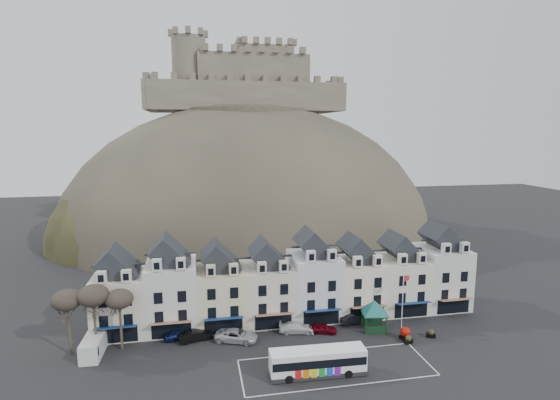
# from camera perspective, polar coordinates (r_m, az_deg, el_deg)

# --- Properties ---
(ground) EXTENTS (300.00, 300.00, 0.00)m
(ground) POSITION_cam_1_polar(r_m,az_deg,el_deg) (53.01, 5.52, -21.82)
(ground) COLOR black
(ground) RESTS_ON ground
(coach_bay_markings) EXTENTS (22.00, 7.50, 0.01)m
(coach_bay_markings) POSITION_cam_1_polar(r_m,az_deg,el_deg) (54.57, 7.28, -20.88)
(coach_bay_markings) COLOR silver
(coach_bay_markings) RESTS_ON ground
(townhouse_terrace) EXTENTS (54.40, 9.35, 11.80)m
(townhouse_terrace) POSITION_cam_1_polar(r_m,az_deg,el_deg) (64.78, 1.64, -10.64)
(townhouse_terrace) COLOR silver
(townhouse_terrace) RESTS_ON ground
(castle_hill) EXTENTS (100.00, 76.00, 68.00)m
(castle_hill) POSITION_cam_1_polar(r_m,az_deg,el_deg) (116.57, -3.57, -4.31)
(castle_hill) COLOR #3A362D
(castle_hill) RESTS_ON ground
(castle) EXTENTS (50.20, 22.20, 22.00)m
(castle) POSITION_cam_1_polar(r_m,az_deg,el_deg) (120.89, -4.57, 15.29)
(castle) COLOR brown
(castle) RESTS_ON ground
(tree_left_far) EXTENTS (3.61, 3.61, 8.24)m
(tree_left_far) POSITION_cam_1_polar(r_m,az_deg,el_deg) (59.78, -26.08, -11.71)
(tree_left_far) COLOR #342D21
(tree_left_far) RESTS_ON ground
(tree_left_mid) EXTENTS (3.78, 3.78, 8.64)m
(tree_left_mid) POSITION_cam_1_polar(r_m,az_deg,el_deg) (58.95, -23.23, -11.45)
(tree_left_mid) COLOR #342D21
(tree_left_mid) RESTS_ON ground
(tree_left_near) EXTENTS (3.43, 3.43, 7.84)m
(tree_left_near) POSITION_cam_1_polar(r_m,az_deg,el_deg) (58.62, -20.26, -12.10)
(tree_left_near) COLOR #342D21
(tree_left_near) RESTS_ON ground
(bus) EXTENTS (10.88, 2.90, 3.05)m
(bus) POSITION_cam_1_polar(r_m,az_deg,el_deg) (52.24, 4.94, -20.17)
(bus) COLOR #262628
(bus) RESTS_ON ground
(bus_shelter) EXTENTS (6.58, 6.58, 4.24)m
(bus_shelter) POSITION_cam_1_polar(r_m,az_deg,el_deg) (62.71, 12.23, -13.52)
(bus_shelter) COLOR #113319
(bus_shelter) RESTS_ON ground
(red_buoy) EXTENTS (1.38, 1.38, 1.70)m
(red_buoy) POSITION_cam_1_polar(r_m,az_deg,el_deg) (62.07, 16.05, -16.36)
(red_buoy) COLOR black
(red_buoy) RESTS_ON ground
(flagpole) EXTENTS (1.07, 0.44, 7.82)m
(flagpole) POSITION_cam_1_polar(r_m,az_deg,el_deg) (63.37, 15.79, -12.26)
(flagpole) COLOR silver
(flagpole) RESTS_ON ground
(white_van) EXTENTS (2.37, 5.13, 2.31)m
(white_van) POSITION_cam_1_polar(r_m,az_deg,el_deg) (60.44, -23.22, -17.20)
(white_van) COLOR silver
(white_van) RESTS_ON ground
(planter_west) EXTENTS (1.25, 0.92, 1.13)m
(planter_west) POSITION_cam_1_polar(r_m,az_deg,el_deg) (63.72, 19.11, -16.15)
(planter_west) COLOR black
(planter_west) RESTS_ON ground
(planter_east) EXTENTS (1.19, 0.77, 1.10)m
(planter_east) POSITION_cam_1_polar(r_m,az_deg,el_deg) (61.26, 16.41, -17.09)
(planter_east) COLOR black
(planter_east) RESTS_ON ground
(car_navy) EXTENTS (4.52, 2.76, 1.44)m
(car_navy) POSITION_cam_1_polar(r_m,az_deg,el_deg) (61.56, -13.00, -16.62)
(car_navy) COLOR #0D1543
(car_navy) RESTS_ON ground
(car_black) EXTENTS (4.56, 2.59, 1.42)m
(car_black) POSITION_cam_1_polar(r_m,az_deg,el_deg) (60.61, -10.99, -16.98)
(car_black) COLOR black
(car_black) RESTS_ON ground
(car_silver) EXTENTS (5.99, 4.22, 1.54)m
(car_silver) POSITION_cam_1_polar(r_m,az_deg,el_deg) (59.73, -5.70, -17.20)
(car_silver) COLOR #B7BBBF
(car_silver) RESTS_ON ground
(car_white) EXTENTS (5.12, 2.80, 1.41)m
(car_white) POSITION_cam_1_polar(r_m,az_deg,el_deg) (61.74, 2.21, -16.31)
(car_white) COLOR white
(car_white) RESTS_ON ground
(car_maroon) EXTENTS (4.04, 2.58, 1.28)m
(car_maroon) POSITION_cam_1_polar(r_m,az_deg,el_deg) (61.89, 5.63, -16.34)
(car_maroon) COLOR #5C0512
(car_maroon) RESTS_ON ground
(car_charcoal) EXTENTS (4.60, 1.95, 1.48)m
(car_charcoal) POSITION_cam_1_polar(r_m,az_deg,el_deg) (65.19, 9.72, -14.97)
(car_charcoal) COLOR black
(car_charcoal) RESTS_ON ground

